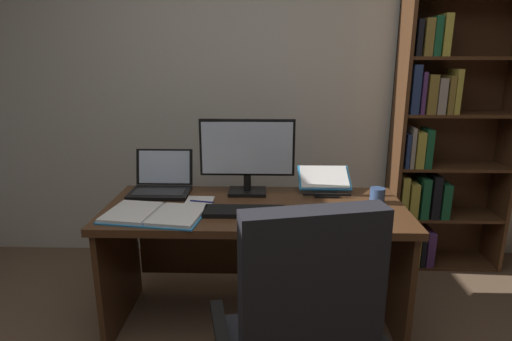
{
  "coord_description": "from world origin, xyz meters",
  "views": [
    {
      "loc": [
        0.02,
        -1.15,
        1.52
      ],
      "look_at": [
        -0.04,
        0.95,
        0.93
      ],
      "focal_mm": 29.58,
      "sensor_mm": 36.0,
      "label": 1
    }
  ],
  "objects_px": {
    "laptop": "(161,184)",
    "reading_stand_with_book": "(324,180)",
    "computer_mouse": "(302,211)",
    "pen": "(202,201)",
    "notepad": "(199,203)",
    "coffee_mug": "(377,195)",
    "monitor": "(247,156)",
    "open_binder": "(154,214)",
    "desk": "(256,234)",
    "bookshelf": "(441,124)",
    "keyboard": "(244,211)"
  },
  "relations": [
    {
      "from": "bookshelf",
      "to": "computer_mouse",
      "type": "xyz_separation_m",
      "value": [
        -1.02,
        -0.89,
        -0.31
      ]
    },
    {
      "from": "keyboard",
      "to": "notepad",
      "type": "relative_size",
      "value": 2.0
    },
    {
      "from": "laptop",
      "to": "bookshelf",
      "type": "bearing_deg",
      "value": 16.63
    },
    {
      "from": "open_binder",
      "to": "pen",
      "type": "xyz_separation_m",
      "value": [
        0.22,
        0.19,
        0.0
      ]
    },
    {
      "from": "computer_mouse",
      "to": "monitor",
      "type": "bearing_deg",
      "value": 131.82
    },
    {
      "from": "computer_mouse",
      "to": "notepad",
      "type": "xyz_separation_m",
      "value": [
        -0.56,
        0.14,
        -0.02
      ]
    },
    {
      "from": "desk",
      "to": "notepad",
      "type": "distance_m",
      "value": 0.38
    },
    {
      "from": "monitor",
      "to": "pen",
      "type": "xyz_separation_m",
      "value": [
        -0.24,
        -0.19,
        -0.22
      ]
    },
    {
      "from": "open_binder",
      "to": "desk",
      "type": "bearing_deg",
      "value": 33.29
    },
    {
      "from": "bookshelf",
      "to": "monitor",
      "type": "distance_m",
      "value": 1.43
    },
    {
      "from": "pen",
      "to": "bookshelf",
      "type": "bearing_deg",
      "value": 25.55
    },
    {
      "from": "monitor",
      "to": "keyboard",
      "type": "bearing_deg",
      "value": -90.0
    },
    {
      "from": "pen",
      "to": "keyboard",
      "type": "bearing_deg",
      "value": -30.29
    },
    {
      "from": "computer_mouse",
      "to": "reading_stand_with_book",
      "type": "distance_m",
      "value": 0.43
    },
    {
      "from": "computer_mouse",
      "to": "open_binder",
      "type": "distance_m",
      "value": 0.76
    },
    {
      "from": "monitor",
      "to": "open_binder",
      "type": "distance_m",
      "value": 0.64
    },
    {
      "from": "laptop",
      "to": "computer_mouse",
      "type": "bearing_deg",
      "value": -22.59
    },
    {
      "from": "reading_stand_with_book",
      "to": "open_binder",
      "type": "relative_size",
      "value": 0.58
    },
    {
      "from": "reading_stand_with_book",
      "to": "coffee_mug",
      "type": "bearing_deg",
      "value": -38.12
    },
    {
      "from": "keyboard",
      "to": "computer_mouse",
      "type": "distance_m",
      "value": 0.3
    },
    {
      "from": "laptop",
      "to": "open_binder",
      "type": "relative_size",
      "value": 0.65
    },
    {
      "from": "open_binder",
      "to": "notepad",
      "type": "distance_m",
      "value": 0.27
    },
    {
      "from": "keyboard",
      "to": "open_binder",
      "type": "relative_size",
      "value": 0.79
    },
    {
      "from": "computer_mouse",
      "to": "pen",
      "type": "relative_size",
      "value": 0.74
    },
    {
      "from": "monitor",
      "to": "reading_stand_with_book",
      "type": "distance_m",
      "value": 0.49
    },
    {
      "from": "monitor",
      "to": "laptop",
      "type": "relative_size",
      "value": 1.6
    },
    {
      "from": "coffee_mug",
      "to": "monitor",
      "type": "bearing_deg",
      "value": 168.38
    },
    {
      "from": "laptop",
      "to": "pen",
      "type": "distance_m",
      "value": 0.34
    },
    {
      "from": "keyboard",
      "to": "coffee_mug",
      "type": "bearing_deg",
      "value": 14.3
    },
    {
      "from": "monitor",
      "to": "laptop",
      "type": "height_order",
      "value": "monitor"
    },
    {
      "from": "keyboard",
      "to": "reading_stand_with_book",
      "type": "bearing_deg",
      "value": 40.55
    },
    {
      "from": "open_binder",
      "to": "monitor",
      "type": "bearing_deg",
      "value": 48.25
    },
    {
      "from": "laptop",
      "to": "notepad",
      "type": "relative_size",
      "value": 1.64
    },
    {
      "from": "keyboard",
      "to": "reading_stand_with_book",
      "type": "xyz_separation_m",
      "value": [
        0.46,
        0.39,
        0.05
      ]
    },
    {
      "from": "open_binder",
      "to": "reading_stand_with_book",
      "type": "bearing_deg",
      "value": 33.93
    },
    {
      "from": "desk",
      "to": "reading_stand_with_book",
      "type": "bearing_deg",
      "value": 26.65
    },
    {
      "from": "computer_mouse",
      "to": "reading_stand_with_book",
      "type": "height_order",
      "value": "reading_stand_with_book"
    },
    {
      "from": "computer_mouse",
      "to": "desk",
      "type": "bearing_deg",
      "value": 142.38
    },
    {
      "from": "laptop",
      "to": "reading_stand_with_book",
      "type": "height_order",
      "value": "laptop"
    },
    {
      "from": "bookshelf",
      "to": "coffee_mug",
      "type": "height_order",
      "value": "bookshelf"
    },
    {
      "from": "reading_stand_with_book",
      "to": "coffee_mug",
      "type": "relative_size",
      "value": 3.64
    },
    {
      "from": "keyboard",
      "to": "laptop",
      "type": "bearing_deg",
      "value": 146.62
    },
    {
      "from": "reading_stand_with_book",
      "to": "notepad",
      "type": "bearing_deg",
      "value": -160.62
    },
    {
      "from": "desk",
      "to": "reading_stand_with_book",
      "type": "xyz_separation_m",
      "value": [
        0.41,
        0.2,
        0.26
      ]
    },
    {
      "from": "laptop",
      "to": "reading_stand_with_book",
      "type": "xyz_separation_m",
      "value": [
        0.97,
        0.06,
        0.01
      ]
    },
    {
      "from": "bookshelf",
      "to": "open_binder",
      "type": "bearing_deg",
      "value": -152.19
    },
    {
      "from": "bookshelf",
      "to": "notepad",
      "type": "distance_m",
      "value": 1.77
    },
    {
      "from": "monitor",
      "to": "keyboard",
      "type": "xyz_separation_m",
      "value": [
        0.0,
        -0.34,
        -0.22
      ]
    },
    {
      "from": "notepad",
      "to": "pen",
      "type": "xyz_separation_m",
      "value": [
        0.02,
        0.0,
        0.01
      ]
    },
    {
      "from": "monitor",
      "to": "computer_mouse",
      "type": "height_order",
      "value": "monitor"
    }
  ]
}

